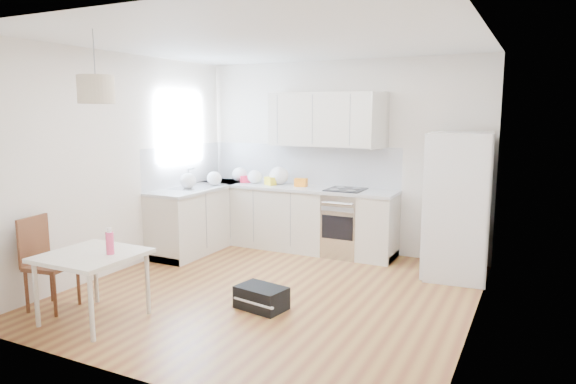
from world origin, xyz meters
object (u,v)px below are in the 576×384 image
Objects in this scene: refrigerator at (459,205)px; gym_bag at (261,298)px; dining_table at (92,260)px; dining_chair at (51,264)px.

refrigerator reaches higher than gym_bag.
refrigerator reaches higher than dining_table.
refrigerator is 3.52× the size of gym_bag.
dining_table is 0.61m from dining_chair.
dining_chair is (-3.50, -2.95, -0.40)m from refrigerator.
refrigerator is 4.16m from dining_table.
dining_table is 1.70× the size of gym_bag.
gym_bag is at bearing 17.09° from dining_chair.
dining_table is 1.68m from gym_bag.
refrigerator reaches higher than dining_chair.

